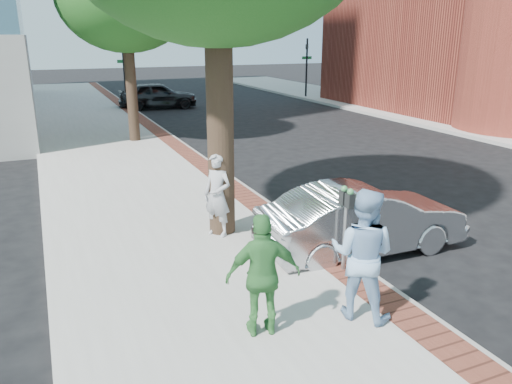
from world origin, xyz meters
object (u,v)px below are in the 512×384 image
parking_meter (346,211)px  sedan_silver (362,219)px  person_gray (218,195)px  person_green (263,275)px  bg_car (158,95)px  person_officer (362,254)px

parking_meter → sedan_silver: 1.32m
person_gray → parking_meter: bearing=-0.8°
sedan_silver → person_green: bearing=125.1°
parking_meter → sedan_silver: size_ratio=0.37×
parking_meter → bg_car: 21.95m
person_officer → sedan_silver: (1.51, 2.10, -0.44)m
parking_meter → sedan_silver: bearing=40.6°
parking_meter → person_green: size_ratio=0.87×
person_officer → bg_car: (2.45, 23.18, -0.35)m
bg_car → parking_meter: bearing=-178.2°
person_gray → sedan_silver: 2.83m
parking_meter → person_officer: bearing=-114.4°
sedan_silver → bg_car: size_ratio=0.92×
person_officer → person_green: 1.45m
person_gray → person_green: (-0.60, -3.50, 0.01)m
parking_meter → person_officer: 1.45m
person_gray → bg_car: (3.29, 19.55, -0.25)m
person_green → sedan_silver: (2.95, 1.96, -0.34)m
person_gray → bg_car: 19.82m
person_gray → person_officer: 3.73m
person_officer → person_green: person_officer is taller
parking_meter → person_green: person_green is taller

